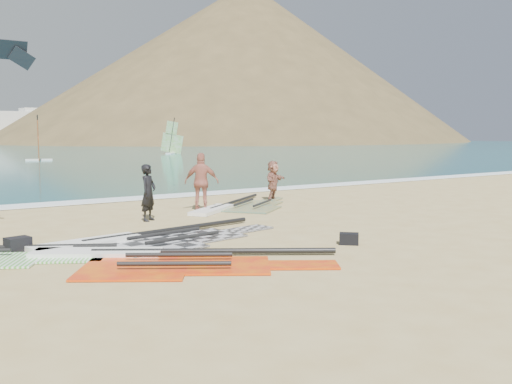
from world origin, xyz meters
TOP-DOWN VIEW (x-y plane):
  - ground at (0.00, 0.00)m, footprint 300.00×300.00m
  - surf_line at (0.00, 12.30)m, footprint 300.00×1.20m
  - headland_main at (85.00, 130.00)m, footprint 143.00×143.00m
  - headland_minor at (120.00, 140.00)m, footprint 70.00×70.00m
  - rig_grey at (-1.87, 3.87)m, footprint 6.34×2.91m
  - rig_orange at (3.25, 7.80)m, footprint 5.35×4.22m
  - rig_red at (-2.57, 1.80)m, footprint 5.63×4.89m
  - gear_bag_near at (-4.64, 4.43)m, footprint 0.57×0.47m
  - gear_bag_far at (1.95, 0.89)m, footprint 0.53×0.53m
  - person_wetsuit at (-0.46, 6.87)m, footprint 0.73×0.70m
  - beachgoer_back at (1.90, 7.88)m, footprint 1.20×1.06m
  - beachgoer_right at (5.58, 8.89)m, footprint 1.46×1.14m
  - windsurfer_centre at (5.97, 46.39)m, footprint 2.45×2.82m
  - windsurfer_right at (23.62, 54.54)m, footprint 2.31×2.30m

SIDE VIEW (x-z plane):
  - ground at x=0.00m, z-range 0.00..0.00m
  - surf_line at x=0.00m, z-range -0.02..0.02m
  - headland_main at x=85.00m, z-range -22.50..22.50m
  - headland_minor at x=120.00m, z-range -14.00..14.00m
  - rig_orange at x=3.25m, z-range -0.05..0.15m
  - rig_grey at x=-1.87m, z-range -0.05..0.15m
  - rig_red at x=-2.57m, z-range -0.05..0.15m
  - gear_bag_far at x=1.95m, z-range 0.00..0.27m
  - gear_bag_near at x=-4.64m, z-range 0.00..0.32m
  - beachgoer_right at x=5.58m, z-range 0.00..1.55m
  - person_wetsuit at x=-0.46m, z-range 0.00..1.69m
  - beachgoer_back at x=1.90m, z-range 0.00..1.95m
  - windsurfer_centre at x=5.97m, z-range -0.89..3.41m
  - windsurfer_right at x=23.62m, z-range -0.94..3.54m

